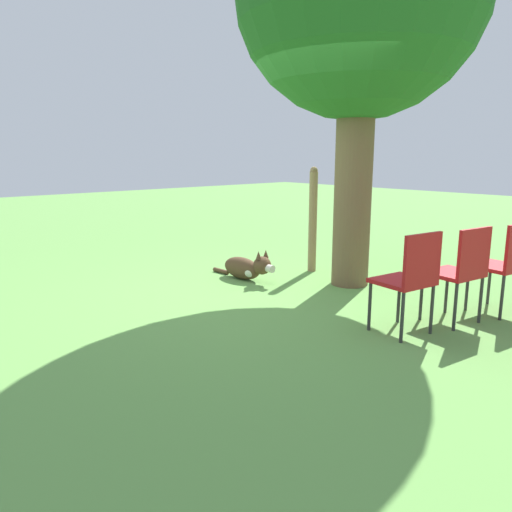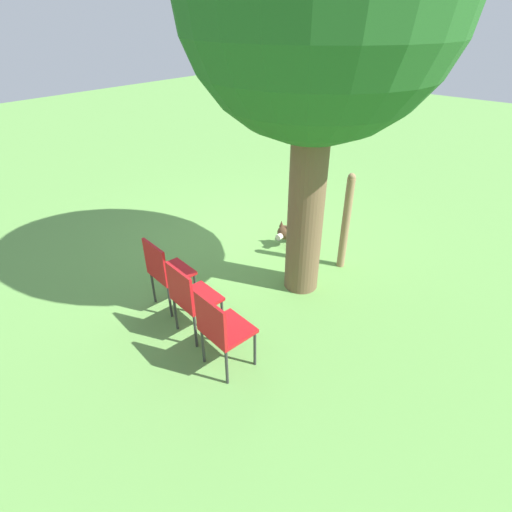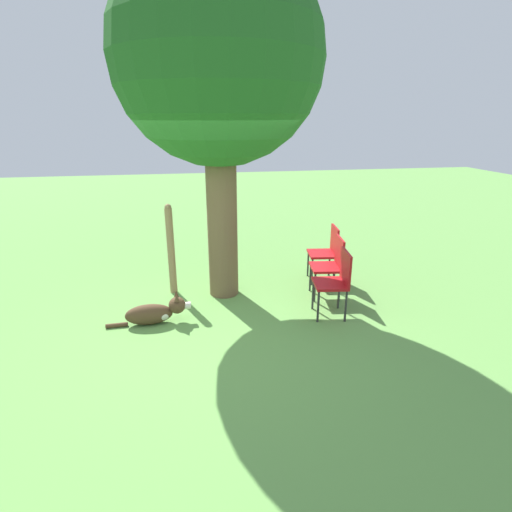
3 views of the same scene
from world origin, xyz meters
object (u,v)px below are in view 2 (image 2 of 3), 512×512
(fence_post, at_px, (346,222))
(red_chair_2, at_px, (221,328))
(dog, at_px, (294,230))
(red_chair_1, at_px, (190,296))
(red_chair_0, at_px, (165,270))

(fence_post, distance_m, red_chair_2, 2.45)
(dog, bearing_deg, fence_post, 76.04)
(red_chair_1, bearing_deg, red_chair_2, -96.42)
(dog, xyz_separation_m, red_chair_0, (2.34, -0.19, 0.37))
(fence_post, xyz_separation_m, red_chair_1, (2.29, -0.55, -0.16))
(red_chair_2, bearing_deg, red_chair_1, 83.58)
(fence_post, bearing_deg, red_chair_0, -28.15)
(dog, bearing_deg, red_chair_1, 7.15)
(red_chair_2, bearing_deg, dog, 28.56)
(fence_post, height_order, red_chair_1, fence_post)
(red_chair_0, xyz_separation_m, red_chair_2, (0.30, 1.19, 0.00))
(red_chair_0, height_order, red_chair_1, same)
(red_chair_1, bearing_deg, red_chair_0, 83.58)
(dog, relative_size, red_chair_1, 1.20)
(dog, relative_size, fence_post, 0.79)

